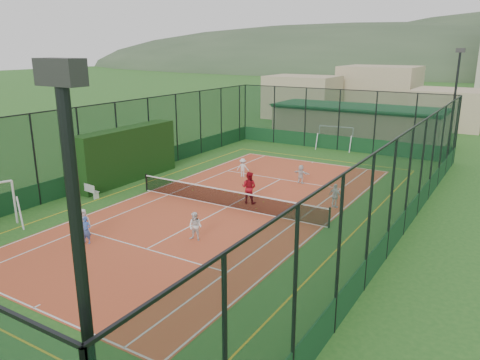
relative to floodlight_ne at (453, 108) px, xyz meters
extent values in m
plane|color=#275F20|center=(-8.60, -16.60, -4.12)|extent=(300.00, 300.00, 0.00)
cube|color=#CC572D|center=(-8.60, -16.60, -4.12)|extent=(11.17, 23.97, 0.01)
cube|color=black|center=(-16.90, -15.46, -2.41)|extent=(1.17, 7.83, 3.43)
imported|color=silver|center=(-11.98, -23.41, -3.46)|extent=(0.76, 0.73, 1.31)
imported|color=#476CC9|center=(-11.27, -23.89, -3.50)|extent=(0.53, 0.45, 1.23)
imported|color=white|center=(-7.37, -21.13, -3.46)|extent=(0.69, 0.57, 1.31)
imported|color=silver|center=(-11.02, -10.95, -3.49)|extent=(0.90, 0.68, 1.24)
imported|color=silver|center=(-3.61, -13.70, -3.46)|extent=(0.83, 0.53, 1.32)
imported|color=silver|center=(-7.11, -10.32, -3.52)|extent=(1.13, 0.46, 1.18)
imported|color=#AB121F|center=(-7.96, -15.40, -3.22)|extent=(0.93, 0.76, 1.78)
sphere|color=#CCE033|center=(-7.09, -16.09, -4.08)|extent=(0.07, 0.07, 0.07)
sphere|color=#CCE033|center=(-11.97, -15.23, -4.08)|extent=(0.07, 0.07, 0.07)
sphere|color=#CCE033|center=(-7.31, -14.92, -4.08)|extent=(0.07, 0.07, 0.07)
sphere|color=#CCE033|center=(-9.16, -14.47, -4.08)|extent=(0.07, 0.07, 0.07)
sphere|color=#CCE033|center=(-5.92, -14.65, -4.08)|extent=(0.07, 0.07, 0.07)
sphere|color=#CCE033|center=(-10.12, -14.44, -4.08)|extent=(0.07, 0.07, 0.07)
sphere|color=#CCE033|center=(-8.32, -15.80, -4.08)|extent=(0.07, 0.07, 0.07)
camera|label=1|loc=(4.40, -36.65, 4.25)|focal=35.00mm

